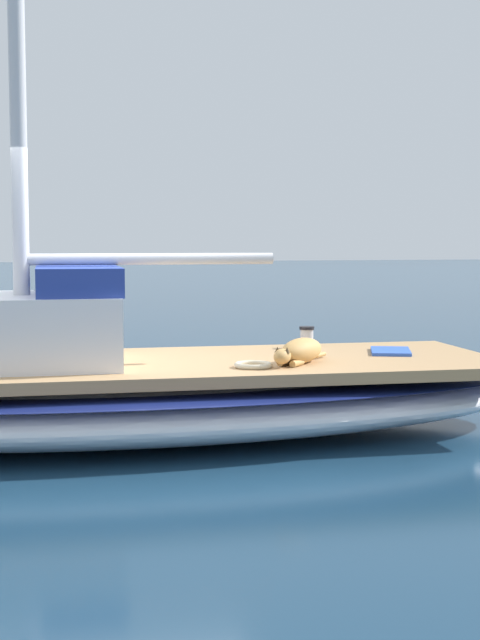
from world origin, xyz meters
name	(u,v)px	position (x,y,z in m)	size (l,w,h in m)	color
ground_plane	(129,436)	(0.00, 0.00, 0.00)	(120.00, 120.00, 0.00)	navy
sailboat_main	(129,399)	(0.00, 0.00, 0.34)	(2.63, 7.28, 0.66)	white
mast_main	(35,8)	(0.01, 0.74, 3.65)	(0.14, 2.27, 6.68)	silver
dog_tan	(300,351)	(-0.43, -1.43, 0.77)	(0.76, 0.70, 0.22)	tan
deck_winch	(307,338)	(0.69, -1.83, 0.76)	(0.16, 0.16, 0.21)	#B7B7BC
coiled_rope	(253,365)	(-0.58, -0.98, 0.68)	(0.32, 0.32, 0.04)	beige
deck_towel	(391,351)	(0.11, -2.49, 0.68)	(0.56, 0.36, 0.03)	blue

